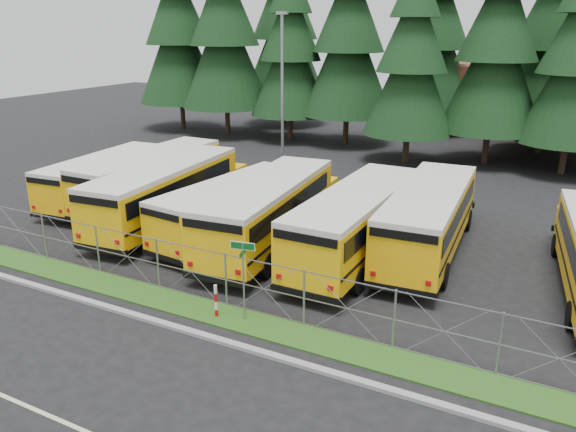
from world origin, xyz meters
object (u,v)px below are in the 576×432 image
object	(u,v)px
bus_1	(155,178)
bus_5	(360,223)
bus_4	(272,212)
street_sign	(243,265)
bus_2	(170,194)
striped_bollard	(216,301)
light_standard	(282,88)
bus_6	(430,220)
bus_0	(108,178)
bus_3	(235,208)

from	to	relation	value
bus_1	bus_5	distance (m)	12.59
bus_4	street_sign	size ratio (longest dim) A/B	4.09
bus_2	striped_bollard	world-z (taller)	bus_2
bus_5	striped_bollard	distance (m)	7.60
street_sign	light_standard	bearing A→B (deg)	114.40
bus_1	bus_5	bearing A→B (deg)	-8.39
bus_5	bus_6	world-z (taller)	bus_5
bus_1	bus_6	bearing A→B (deg)	-0.25
bus_6	light_standard	distance (m)	16.35
street_sign	striped_bollard	distance (m)	1.74
bus_2	bus_4	bearing A→B (deg)	-7.30
bus_5	street_sign	bearing A→B (deg)	-101.45
bus_0	bus_4	xyz separation A→B (m)	(11.23, -1.57, 0.21)
bus_0	bus_2	world-z (taller)	bus_2
bus_1	light_standard	xyz separation A→B (m)	(2.57, 9.86, 4.04)
bus_6	bus_3	bearing A→B (deg)	-170.18
bus_2	bus_4	xyz separation A→B (m)	(5.84, -0.23, -0.01)
bus_1	street_sign	xyz separation A→B (m)	(11.01, -8.73, 0.57)
bus_3	striped_bollard	xyz separation A→B (m)	(3.66, -6.92, -0.72)
bus_0	bus_1	bearing A→B (deg)	9.87
bus_5	street_sign	distance (m)	7.06
bus_6	street_sign	distance (m)	9.52
street_sign	bus_2	bearing A→B (deg)	141.40
bus_4	bus_6	size ratio (longest dim) A/B	1.01
bus_6	street_sign	bearing A→B (deg)	-117.76
bus_6	bus_2	bearing A→B (deg)	-174.22
bus_2	street_sign	world-z (taller)	bus_2
bus_3	bus_5	bearing A→B (deg)	8.55
bus_5	street_sign	world-z (taller)	bus_5
bus_2	bus_5	world-z (taller)	bus_2
bus_3	bus_5	size ratio (longest dim) A/B	0.88
bus_4	bus_5	bearing A→B (deg)	0.87
bus_1	striped_bollard	xyz separation A→B (m)	(10.06, -8.99, -0.86)
bus_3	bus_6	xyz separation A→B (m)	(8.52, 2.01, 0.17)
bus_1	bus_4	xyz separation A→B (m)	(8.49, -2.29, 0.04)
bus_2	striped_bollard	bearing A→B (deg)	-48.17
bus_2	bus_4	size ratio (longest dim) A/B	1.01
bus_0	bus_2	xyz separation A→B (m)	(5.39, -1.34, 0.22)
bus_3	light_standard	size ratio (longest dim) A/B	0.99
bus_0	bus_5	bearing A→B (deg)	-9.12
bus_0	striped_bollard	distance (m)	15.26
bus_1	striped_bollard	size ratio (longest dim) A/B	9.30
bus_6	striped_bollard	xyz separation A→B (m)	(-4.86, -8.92, -0.88)
bus_4	bus_6	world-z (taller)	bus_4
bus_4	bus_6	xyz separation A→B (m)	(6.43, 2.22, -0.02)
bus_6	striped_bollard	distance (m)	10.20
bus_0	bus_6	size ratio (longest dim) A/B	0.87
bus_0	bus_4	world-z (taller)	bus_4
bus_1	bus_4	world-z (taller)	bus_4
bus_5	bus_6	size ratio (longest dim) A/B	1.01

